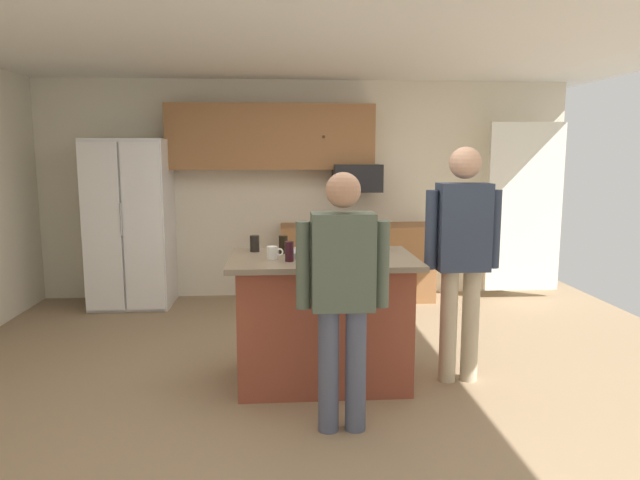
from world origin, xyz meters
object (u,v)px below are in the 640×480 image
at_px(serving_tray, 323,253).
at_px(mug_ceramic_white, 317,256).
at_px(tumbler_amber, 255,244).
at_px(glass_stout_tall, 289,251).
at_px(glass_pilsner, 283,244).
at_px(kitchen_island, 323,319).
at_px(person_guest_left, 343,286).
at_px(mug_blue_stoneware, 273,253).
at_px(refrigerator, 131,224).
at_px(glass_short_whisky, 385,241).
at_px(microwave_over_range, 357,178).
at_px(person_host_foreground, 462,247).

bearing_deg(serving_tray, mug_ceramic_white, -103.09).
height_order(tumbler_amber, glass_stout_tall, glass_stout_tall).
height_order(tumbler_amber, glass_pilsner, glass_pilsner).
distance_m(kitchen_island, glass_stout_tall, 0.63).
height_order(person_guest_left, serving_tray, person_guest_left).
bearing_deg(mug_blue_stoneware, refrigerator, 123.57).
height_order(person_guest_left, glass_stout_tall, person_guest_left).
height_order(glass_short_whisky, glass_stout_tall, glass_short_whisky).
bearing_deg(mug_ceramic_white, mug_blue_stoneware, 151.72).
relative_size(microwave_over_range, glass_pilsner, 4.09).
bearing_deg(mug_ceramic_white, serving_tray, 76.91).
height_order(person_host_foreground, serving_tray, person_host_foreground).
relative_size(glass_stout_tall, glass_pilsner, 1.04).
bearing_deg(mug_ceramic_white, person_host_foreground, 9.19).
xyz_separation_m(refrigerator, mug_blue_stoneware, (1.64, -2.47, 0.07)).
xyz_separation_m(refrigerator, mug_ceramic_white, (1.95, -2.63, 0.07)).
distance_m(person_guest_left, mug_ceramic_white, 0.58).
xyz_separation_m(tumbler_amber, glass_stout_tall, (0.26, -0.44, 0.01)).
xyz_separation_m(person_guest_left, mug_ceramic_white, (-0.12, 0.56, 0.09)).
xyz_separation_m(refrigerator, glass_pilsner, (1.72, -2.22, 0.09)).
distance_m(tumbler_amber, glass_stout_tall, 0.51).
bearing_deg(microwave_over_range, mug_ceramic_white, -103.32).
xyz_separation_m(person_host_foreground, mug_blue_stoneware, (-1.41, -0.01, -0.02)).
relative_size(microwave_over_range, person_guest_left, 0.35).
bearing_deg(person_host_foreground, glass_pilsner, -6.28).
bearing_deg(glass_stout_tall, mug_blue_stoneware, 140.37).
bearing_deg(kitchen_island, serving_tray, 83.01).
height_order(kitchen_island, glass_pilsner, glass_pilsner).
distance_m(person_guest_left, mug_blue_stoneware, 0.85).
bearing_deg(tumbler_amber, person_guest_left, -61.51).
bearing_deg(serving_tray, person_host_foreground, -5.48).
xyz_separation_m(person_host_foreground, glass_stout_tall, (-1.29, -0.11, 0.00)).
bearing_deg(glass_pilsner, refrigerator, 127.63).
bearing_deg(microwave_over_range, refrigerator, -177.40).
bearing_deg(glass_pilsner, glass_short_whisky, 5.91).
bearing_deg(mug_ceramic_white, glass_pilsner, 119.63).
bearing_deg(serving_tray, glass_pilsner, 155.95).
bearing_deg(serving_tray, mug_blue_stoneware, -163.82).
distance_m(glass_stout_tall, serving_tray, 0.33).
bearing_deg(microwave_over_range, tumbler_amber, -116.22).
xyz_separation_m(kitchen_island, glass_pilsner, (-0.29, 0.17, 0.55)).
bearing_deg(kitchen_island, tumbler_amber, 153.18).
height_order(tumbler_amber, mug_ceramic_white, tumbler_amber).
bearing_deg(glass_short_whisky, glass_stout_tall, -150.99).
bearing_deg(serving_tray, refrigerator, 130.49).
xyz_separation_m(person_host_foreground, serving_tray, (-1.03, 0.10, -0.05)).
relative_size(refrigerator, glass_stout_tall, 13.31).
relative_size(tumbler_amber, glass_pilsner, 0.92).
xyz_separation_m(glass_pilsner, serving_tray, (0.30, -0.13, -0.05)).
distance_m(mug_ceramic_white, serving_tray, 0.29).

